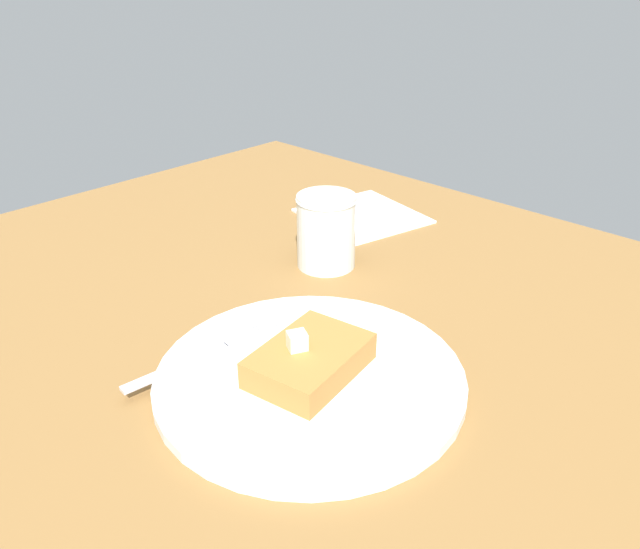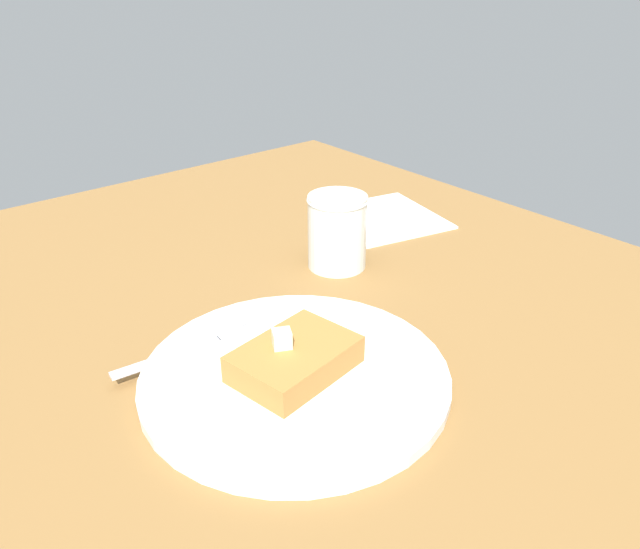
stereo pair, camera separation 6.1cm
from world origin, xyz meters
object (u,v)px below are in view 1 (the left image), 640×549
object	(u,v)px
syrup_jar	(326,234)
napkin	(362,216)
plate	(312,376)
fork	(216,349)

from	to	relation	value
syrup_jar	napkin	xyz separation A→B (cm)	(-6.52, 14.24, -3.72)
plate	fork	xyz separation A→B (cm)	(-8.30, -3.68, 0.64)
napkin	plate	bearing A→B (deg)	-56.30
fork	napkin	size ratio (longest dim) A/B	1.10
fork	napkin	distance (cm)	37.22
napkin	fork	bearing A→B (deg)	-70.21
plate	napkin	world-z (taller)	plate
syrup_jar	plate	bearing A→B (deg)	-49.93
plate	fork	size ratio (longest dim) A/B	1.64
syrup_jar	napkin	world-z (taller)	syrup_jar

